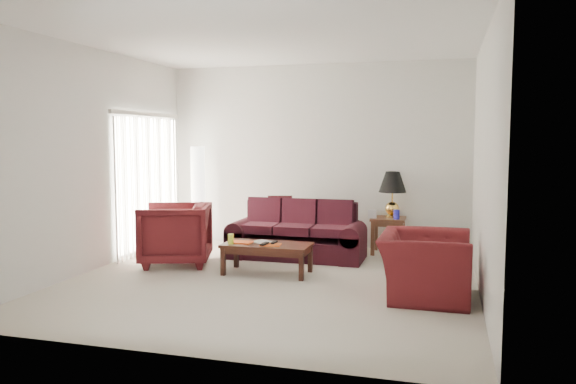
{
  "coord_description": "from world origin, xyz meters",
  "views": [
    {
      "loc": [
        2.09,
        -6.57,
        1.79
      ],
      "look_at": [
        0.0,
        0.85,
        1.05
      ],
      "focal_mm": 35.0,
      "sensor_mm": 36.0,
      "label": 1
    }
  ],
  "objects_px": {
    "end_table": "(388,236)",
    "floor_lamp": "(198,195)",
    "armchair_right": "(425,266)",
    "coffee_table": "(267,259)",
    "armchair_left": "(175,234)",
    "sofa": "(296,231)"
  },
  "relations": [
    {
      "from": "sofa",
      "to": "armchair_left",
      "type": "bearing_deg",
      "value": -150.01
    },
    {
      "from": "armchair_left",
      "to": "end_table",
      "type": "bearing_deg",
      "value": 101.36
    },
    {
      "from": "floor_lamp",
      "to": "armchair_left",
      "type": "height_order",
      "value": "floor_lamp"
    },
    {
      "from": "end_table",
      "to": "floor_lamp",
      "type": "height_order",
      "value": "floor_lamp"
    },
    {
      "from": "armchair_right",
      "to": "coffee_table",
      "type": "xyz_separation_m",
      "value": [
        -2.05,
        0.57,
        -0.16
      ]
    },
    {
      "from": "end_table",
      "to": "armchair_left",
      "type": "height_order",
      "value": "armchair_left"
    },
    {
      "from": "coffee_table",
      "to": "floor_lamp",
      "type": "bearing_deg",
      "value": 143.59
    },
    {
      "from": "floor_lamp",
      "to": "armchair_left",
      "type": "bearing_deg",
      "value": -77.08
    },
    {
      "from": "end_table",
      "to": "armchair_right",
      "type": "distance_m",
      "value": 2.43
    },
    {
      "from": "end_table",
      "to": "coffee_table",
      "type": "distance_m",
      "value": 2.26
    },
    {
      "from": "armchair_right",
      "to": "coffee_table",
      "type": "height_order",
      "value": "armchair_right"
    },
    {
      "from": "floor_lamp",
      "to": "armchair_right",
      "type": "bearing_deg",
      "value": -30.84
    },
    {
      "from": "armchair_left",
      "to": "coffee_table",
      "type": "xyz_separation_m",
      "value": [
        1.42,
        -0.17,
        -0.23
      ]
    },
    {
      "from": "end_table",
      "to": "armchair_right",
      "type": "bearing_deg",
      "value": -74.74
    },
    {
      "from": "sofa",
      "to": "armchair_right",
      "type": "xyz_separation_m",
      "value": [
        1.93,
        -1.63,
        -0.05
      ]
    },
    {
      "from": "end_table",
      "to": "armchair_right",
      "type": "relative_size",
      "value": 0.5
    },
    {
      "from": "sofa",
      "to": "end_table",
      "type": "relative_size",
      "value": 3.57
    },
    {
      "from": "floor_lamp",
      "to": "armchair_right",
      "type": "height_order",
      "value": "floor_lamp"
    },
    {
      "from": "end_table",
      "to": "coffee_table",
      "type": "bearing_deg",
      "value": -128.57
    },
    {
      "from": "end_table",
      "to": "sofa",
      "type": "bearing_deg",
      "value": -151.3
    },
    {
      "from": "floor_lamp",
      "to": "coffee_table",
      "type": "distance_m",
      "value": 2.54
    },
    {
      "from": "sofa",
      "to": "armchair_right",
      "type": "bearing_deg",
      "value": -40.15
    }
  ]
}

